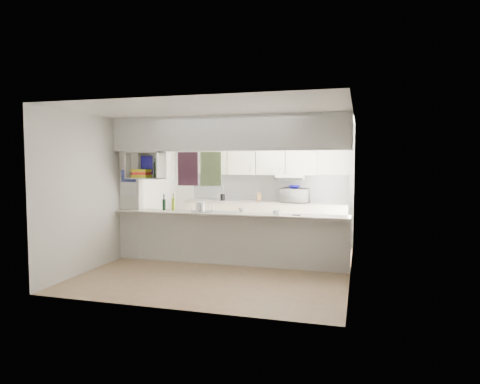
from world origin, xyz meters
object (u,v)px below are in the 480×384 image
(bowl, at_px, (294,187))
(microwave, at_px, (295,196))
(dish_rack, at_px, (203,208))
(wine_bottles, at_px, (169,204))

(bowl, bearing_deg, microwave, -33.80)
(microwave, xyz_separation_m, dish_rack, (-1.34, -2.11, -0.08))
(dish_rack, bearing_deg, bowl, 52.27)
(microwave, distance_m, wine_bottles, 2.87)
(microwave, xyz_separation_m, wine_bottles, (-2.04, -2.02, -0.04))
(microwave, relative_size, wine_bottles, 1.83)
(wine_bottles, bearing_deg, microwave, 44.70)
(microwave, bearing_deg, dish_rack, 69.48)
(microwave, height_order, bowl, bowl)
(microwave, distance_m, bowl, 0.19)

